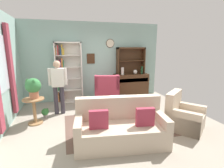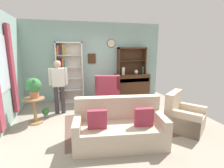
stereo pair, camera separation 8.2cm
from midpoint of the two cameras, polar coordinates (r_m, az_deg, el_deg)
ground_plane at (r=4.66m, az=-0.05°, el=-12.20°), size 5.40×4.60×0.02m
wall_back at (r=6.34m, az=-5.05°, el=7.57°), size 5.00×0.09×2.80m
area_rug at (r=4.45m, az=3.54°, el=-13.29°), size 2.77×1.85×0.01m
bookshelf at (r=6.10m, az=-14.41°, el=3.79°), size 0.90×0.30×2.10m
sideboard at (r=6.59m, az=7.12°, el=-0.17°), size 1.30×0.45×0.92m
sideboard_hutch at (r=6.55m, az=7.01°, el=9.04°), size 1.10×0.26×1.00m
vase_tall at (r=6.28m, az=4.22°, el=4.35°), size 0.11×0.11×0.27m
vase_round at (r=6.49m, az=8.53°, el=4.04°), size 0.15×0.15×0.17m
bottle_wine at (r=6.57m, az=10.71°, el=4.61°), size 0.07×0.07×0.29m
couch_floral at (r=3.56m, az=3.17°, el=-14.59°), size 1.90×1.10×0.90m
armchair_floral at (r=4.45m, az=23.41°, el=-10.31°), size 1.07×1.08×0.88m
wingback_chair at (r=5.65m, az=-1.13°, el=-3.51°), size 0.93×0.95×1.05m
plant_stand at (r=4.77m, az=-24.19°, el=-7.31°), size 0.52×0.52×0.66m
potted_plant_large at (r=4.64m, az=-24.49°, el=-0.75°), size 0.37×0.37×0.51m
potted_plant_small at (r=5.11m, az=-20.98°, el=-8.76°), size 0.19×0.19×0.27m
person_reading at (r=5.08m, az=-17.13°, el=0.23°), size 0.52×0.22×1.56m
coffee_table at (r=4.24m, az=3.33°, el=-9.41°), size 0.80×0.50×0.42m
book_stack at (r=4.14m, az=4.86°, el=-8.24°), size 0.21×0.15×0.10m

